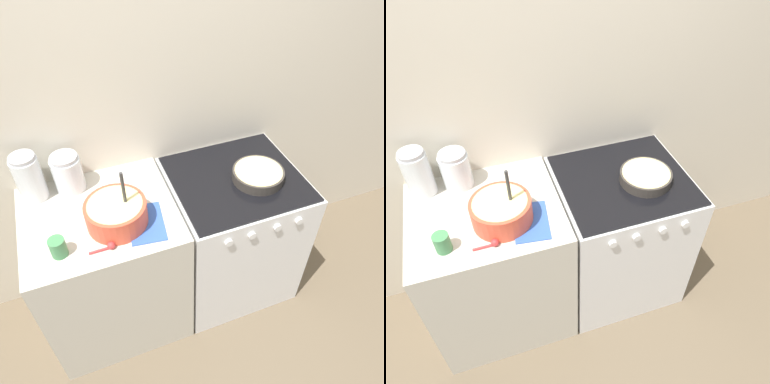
{
  "view_description": "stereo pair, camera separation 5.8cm",
  "coord_description": "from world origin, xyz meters",
  "views": [
    {
      "loc": [
        -0.4,
        -1.01,
        2.22
      ],
      "look_at": [
        0.09,
        0.26,
        0.95
      ],
      "focal_mm": 35.0,
      "sensor_mm": 36.0,
      "label": 1
    },
    {
      "loc": [
        -0.34,
        -1.03,
        2.22
      ],
      "look_at": [
        0.09,
        0.26,
        0.95
      ],
      "focal_mm": 35.0,
      "sensor_mm": 36.0,
      "label": 2
    }
  ],
  "objects": [
    {
      "name": "wall_back",
      "position": [
        0.0,
        0.68,
        1.2
      ],
      "size": [
        4.5,
        0.05,
        2.4
      ],
      "color": "beige",
      "rests_on": "ground_plane"
    },
    {
      "name": "baking_pan",
      "position": [
        0.47,
        0.28,
        0.93
      ],
      "size": [
        0.27,
        0.27,
        0.06
      ],
      "color": "#38332D",
      "rests_on": "stove"
    },
    {
      "name": "measuring_spoon",
      "position": [
        -0.37,
        0.09,
        0.92
      ],
      "size": [
        0.12,
        0.04,
        0.04
      ],
      "color": "red",
      "rests_on": "countertop_cabinet"
    },
    {
      "name": "countertop_cabinet",
      "position": [
        -0.37,
        0.33,
        0.45
      ],
      "size": [
        0.75,
        0.66,
        0.9
      ],
      "color": "beige",
      "rests_on": "ground_plane"
    },
    {
      "name": "tin_can",
      "position": [
        -0.57,
        0.14,
        0.95
      ],
      "size": [
        0.07,
        0.07,
        0.09
      ],
      "color": "#3F7F4C",
      "rests_on": "countertop_cabinet"
    },
    {
      "name": "ground_plane",
      "position": [
        0.0,
        0.0,
        0.0
      ],
      "size": [
        12.0,
        12.0,
        0.0
      ],
      "primitive_type": "plane",
      "color": "brown"
    },
    {
      "name": "mixing_bowl",
      "position": [
        -0.3,
        0.24,
        0.97
      ],
      "size": [
        0.29,
        0.29,
        0.29
      ],
      "color": "#D84C33",
      "rests_on": "countertop_cabinet"
    },
    {
      "name": "stove",
      "position": [
        0.37,
        0.33,
        0.45
      ],
      "size": [
        0.71,
        0.67,
        0.9
      ],
      "color": "silver",
      "rests_on": "ground_plane"
    },
    {
      "name": "storage_jar_left",
      "position": [
        -0.64,
        0.56,
        1.01
      ],
      "size": [
        0.13,
        0.13,
        0.26
      ],
      "color": "silver",
      "rests_on": "countertop_cabinet"
    },
    {
      "name": "storage_jar_middle",
      "position": [
        -0.47,
        0.56,
        0.99
      ],
      "size": [
        0.15,
        0.15,
        0.21
      ],
      "color": "silver",
      "rests_on": "countertop_cabinet"
    },
    {
      "name": "recipe_page",
      "position": [
        -0.17,
        0.18,
        0.91
      ],
      "size": [
        0.2,
        0.27,
        0.01
      ],
      "color": "#3359B2",
      "rests_on": "countertop_cabinet"
    }
  ]
}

